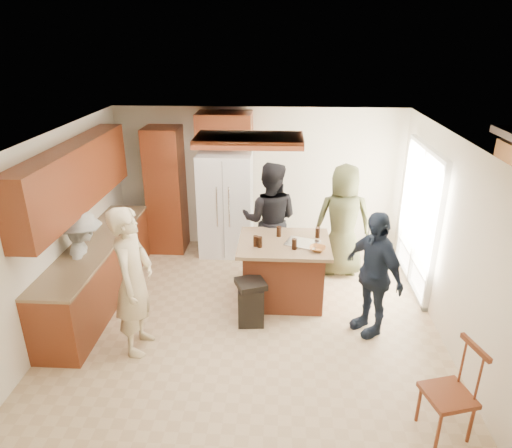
# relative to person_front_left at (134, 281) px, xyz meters

# --- Properties ---
(person_front_left) EXTENTS (0.52, 0.70, 1.87)m
(person_front_left) POSITION_rel_person_front_left_xyz_m (0.00, 0.00, 0.00)
(person_front_left) COLOR tan
(person_front_left) RESTS_ON ground
(person_behind_left) EXTENTS (0.96, 0.66, 1.86)m
(person_behind_left) POSITION_rel_person_front_left_xyz_m (1.55, 2.01, -0.00)
(person_behind_left) COLOR black
(person_behind_left) RESTS_ON ground
(person_behind_right) EXTENTS (0.89, 0.58, 1.81)m
(person_behind_right) POSITION_rel_person_front_left_xyz_m (2.69, 2.10, -0.03)
(person_behind_right) COLOR #3A3C23
(person_behind_right) RESTS_ON ground
(person_side_right) EXTENTS (0.93, 1.10, 1.67)m
(person_side_right) POSITION_rel_person_front_left_xyz_m (2.89, 0.53, -0.10)
(person_side_right) COLOR #192232
(person_side_right) RESTS_ON ground
(person_counter) EXTENTS (0.74, 1.05, 1.48)m
(person_counter) POSITION_rel_person_front_left_xyz_m (-0.92, 0.78, -0.19)
(person_counter) COLOR gray
(person_counter) RESTS_ON ground
(left_cabinetry) EXTENTS (0.64, 3.00, 2.30)m
(left_cabinetry) POSITION_rel_person_front_left_xyz_m (-0.93, 1.05, 0.02)
(left_cabinetry) COLOR maroon
(left_cabinetry) RESTS_ON ground
(back_wall_units) EXTENTS (1.80, 0.60, 2.45)m
(back_wall_units) POSITION_rel_person_front_left_xyz_m (-0.02, 2.85, 0.45)
(back_wall_units) COLOR maroon
(back_wall_units) RESTS_ON ground
(refrigerator) EXTENTS (0.90, 0.76, 1.80)m
(refrigerator) POSITION_rel_person_front_left_xyz_m (0.76, 2.76, -0.03)
(refrigerator) COLOR white
(refrigerator) RESTS_ON ground
(kitchen_island) EXTENTS (1.28, 1.03, 0.93)m
(kitchen_island) POSITION_rel_person_front_left_xyz_m (1.77, 1.21, -0.46)
(kitchen_island) COLOR #964326
(kitchen_island) RESTS_ON ground
(island_items) EXTENTS (1.00, 0.60, 0.15)m
(island_items) POSITION_rel_person_front_left_xyz_m (1.96, 1.11, 0.04)
(island_items) COLOR silver
(island_items) RESTS_ON kitchen_island
(trash_bin) EXTENTS (0.47, 0.47, 0.63)m
(trash_bin) POSITION_rel_person_front_left_xyz_m (1.34, 0.61, -0.61)
(trash_bin) COLOR black
(trash_bin) RESTS_ON ground
(spindle_chair) EXTENTS (0.52, 0.52, 0.99)m
(spindle_chair) POSITION_rel_person_front_left_xyz_m (3.36, -1.12, -0.48)
(spindle_chair) COLOR maroon
(spindle_chair) RESTS_ON ground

